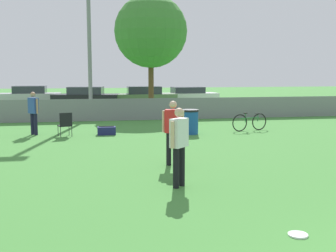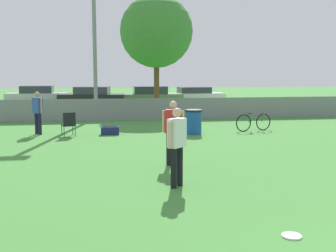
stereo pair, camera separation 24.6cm
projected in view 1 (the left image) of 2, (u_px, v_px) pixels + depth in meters
fence_backline at (177, 109)px, 21.59m from camera, size 21.78×0.07×1.21m
light_pole at (89, 14)px, 21.40m from camera, size 0.90×0.36×9.15m
tree_near_pole at (151, 31)px, 24.79m from camera, size 4.30×4.30×6.95m
player_defender_red at (173, 128)px, 10.93m from camera, size 0.55×0.34×1.70m
player_receiver_white at (179, 141)px, 8.87m from camera, size 0.45×0.45×1.70m
spectator_in_blue at (33, 110)px, 16.23m from camera, size 0.43×0.44×1.67m
frisbee_disc at (298, 235)px, 6.33m from camera, size 0.30×0.30×0.03m
folding_chair_sideline at (65, 123)px, 15.85m from camera, size 0.58×0.59×0.92m
bicycle_sideline at (250, 122)px, 17.42m from camera, size 1.65×0.55×0.77m
trash_bin at (190, 122)px, 16.53m from camera, size 0.66×0.66×0.97m
gear_bag_sideline at (107, 131)px, 16.38m from camera, size 0.70×0.38×0.34m
parked_car_silver at (30, 96)px, 30.31m from camera, size 4.31×1.79×1.42m
parked_car_dark at (86, 97)px, 29.06m from camera, size 4.71×2.52×1.40m
parked_car_olive at (144, 97)px, 29.69m from camera, size 4.48×1.84×1.41m
parked_car_white at (188, 95)px, 32.15m from camera, size 4.62×2.05×1.27m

